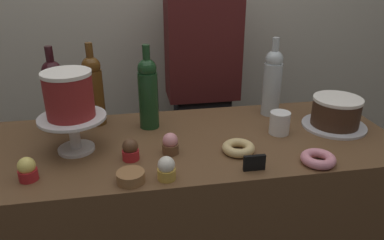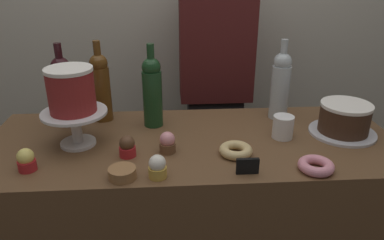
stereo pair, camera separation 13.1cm
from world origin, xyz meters
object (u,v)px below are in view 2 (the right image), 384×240
at_px(cupcake_vanilla, 157,167).
at_px(cupcake_lemon, 26,160).
at_px(wine_bottle_amber, 101,86).
at_px(price_sign_chalkboard, 248,166).
at_px(cupcake_strawberry, 167,143).
at_px(donut_pink, 316,166).
at_px(donut_glazed, 236,150).
at_px(chocolate_round_cake, 345,118).
at_px(cookie_stack, 122,173).
at_px(wine_bottle_dark_red, 64,90).
at_px(cake_stand_pedestal, 76,122).
at_px(coffee_cup_ceramic, 283,127).
at_px(cupcake_chocolate, 127,147).
at_px(white_layer_cake, 71,90).
at_px(barista_figure, 215,98).
at_px(wine_bottle_clear, 280,84).
at_px(wine_bottle_green, 152,91).

bearing_deg(cupcake_vanilla, cupcake_lemon, 170.64).
bearing_deg(wine_bottle_amber, price_sign_chalkboard, -42.03).
distance_m(cupcake_strawberry, price_sign_chalkboard, 0.29).
bearing_deg(cupcake_vanilla, donut_pink, 0.70).
bearing_deg(donut_glazed, chocolate_round_cake, 17.43).
bearing_deg(cookie_stack, cupcake_strawberry, 48.48).
bearing_deg(wine_bottle_dark_red, cake_stand_pedestal, -67.03).
distance_m(chocolate_round_cake, coffee_cup_ceramic, 0.24).
relative_size(wine_bottle_dark_red, cupcake_chocolate, 4.38).
xyz_separation_m(white_layer_cake, cupcake_strawberry, (0.32, -0.08, -0.17)).
xyz_separation_m(cake_stand_pedestal, cookie_stack, (0.18, -0.23, -0.07)).
relative_size(wine_bottle_dark_red, barista_figure, 0.20).
distance_m(wine_bottle_amber, barista_figure, 0.67).
bearing_deg(white_layer_cake, cookie_stack, -52.01).
relative_size(wine_bottle_dark_red, cupcake_strawberry, 4.38).
bearing_deg(coffee_cup_ceramic, chocolate_round_cake, 3.73).
bearing_deg(wine_bottle_clear, cupcake_vanilla, -138.78).
bearing_deg(cookie_stack, donut_pink, 0.37).
height_order(cupcake_chocolate, price_sign_chalkboard, cupcake_chocolate).
xyz_separation_m(wine_bottle_dark_red, cupcake_chocolate, (0.26, -0.28, -0.11)).
xyz_separation_m(wine_bottle_green, cupcake_strawberry, (0.05, -0.23, -0.11)).
distance_m(cake_stand_pedestal, cupcake_strawberry, 0.33).
height_order(chocolate_round_cake, coffee_cup_ceramic, chocolate_round_cake).
xyz_separation_m(chocolate_round_cake, cupcake_strawberry, (-0.66, -0.10, -0.03)).
distance_m(wine_bottle_dark_red, donut_pink, 0.96).
xyz_separation_m(wine_bottle_amber, cookie_stack, (0.12, -0.46, -0.13)).
xyz_separation_m(donut_pink, barista_figure, (-0.21, 0.84, -0.08)).
bearing_deg(cupcake_lemon, cupcake_strawberry, 11.58).
bearing_deg(wine_bottle_clear, donut_glazed, -126.86).
height_order(chocolate_round_cake, donut_glazed, chocolate_round_cake).
relative_size(wine_bottle_dark_red, wine_bottle_amber, 1.00).
relative_size(cake_stand_pedestal, wine_bottle_dark_red, 0.69).
bearing_deg(wine_bottle_green, wine_bottle_clear, 4.77).
bearing_deg(cupcake_vanilla, cake_stand_pedestal, 140.87).
bearing_deg(wine_bottle_clear, donut_pink, -89.73).
bearing_deg(cake_stand_pedestal, white_layer_cake, 2.68).
relative_size(chocolate_round_cake, coffee_cup_ceramic, 2.18).
relative_size(wine_bottle_amber, cupcake_chocolate, 4.38).
relative_size(wine_bottle_amber, barista_figure, 0.20).
relative_size(white_layer_cake, chocolate_round_cake, 0.86).
relative_size(cupcake_chocolate, price_sign_chalkboard, 1.06).
relative_size(cupcake_vanilla, cupcake_strawberry, 1.00).
xyz_separation_m(cupcake_lemon, barista_figure, (0.69, 0.78, -0.10)).
bearing_deg(cake_stand_pedestal, price_sign_chalkboard, -22.45).
relative_size(white_layer_cake, wine_bottle_clear, 0.49).
distance_m(wine_bottle_dark_red, cupcake_strawberry, 0.49).
xyz_separation_m(coffee_cup_ceramic, barista_figure, (-0.18, 0.60, -0.10)).
xyz_separation_m(cupcake_chocolate, cupcake_vanilla, (0.10, -0.14, 0.00)).
height_order(wine_bottle_green, cupcake_lemon, wine_bottle_green).
height_order(white_layer_cake, barista_figure, barista_figure).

